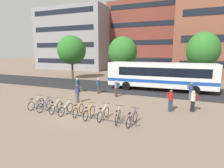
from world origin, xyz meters
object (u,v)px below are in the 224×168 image
object	(u,v)px
parked_bicycle_orange_4	(78,110)
parked_bicycle_purple_8	(132,119)
parked_bicycle_silver_7	(118,117)
commuter_grey_pack_1	(191,90)
parked_bicycle_blue_1	(45,106)
parked_bicycle_orange_5	(89,113)
parked_bicycle_white_3	(66,109)
street_tree_0	(203,50)
commuter_teal_pack_5	(116,87)
city_bus	(159,75)
commuter_navy_pack_0	(77,84)
parked_bicycle_white_6	(103,114)
parked_bicycle_white_0	(36,104)
street_tree_2	(123,52)
commuter_red_pack_2	(170,99)
commuter_maroon_pack_4	(194,100)
parked_bicycle_white_2	(56,107)
commuter_grey_pack_3	(98,85)
commuter_olive_pack_6	(78,92)
street_tree_1	(72,50)

from	to	relation	value
parked_bicycle_orange_4	parked_bicycle_purple_8	xyz separation A→B (m)	(4.02, -0.25, 0.00)
parked_bicycle_silver_7	commuter_grey_pack_1	distance (m)	8.88
parked_bicycle_blue_1	parked_bicycle_orange_5	size ratio (longest dim) A/B	1.00
parked_bicycle_white_3	parked_bicycle_orange_4	world-z (taller)	same
street_tree_0	commuter_teal_pack_5	bearing A→B (deg)	-128.00
parked_bicycle_blue_1	street_tree_0	bearing A→B (deg)	-34.86
parked_bicycle_orange_4	city_bus	bearing A→B (deg)	-27.90
commuter_navy_pack_0	city_bus	bearing A→B (deg)	-116.15
city_bus	parked_bicycle_orange_4	xyz separation A→B (m)	(-4.21, -10.87, -1.39)
commuter_teal_pack_5	parked_bicycle_white_6	bearing A→B (deg)	54.95
parked_bicycle_white_0	street_tree_2	world-z (taller)	street_tree_2
parked_bicycle_white_0	street_tree_0	world-z (taller)	street_tree_0
parked_bicycle_white_3	city_bus	bearing A→B (deg)	-23.20
commuter_red_pack_2	commuter_maroon_pack_4	bearing A→B (deg)	74.82
street_tree_2	commuter_red_pack_2	bearing A→B (deg)	-57.46
city_bus	parked_bicycle_white_2	distance (m)	12.59
parked_bicycle_blue_1	commuter_grey_pack_1	xyz separation A→B (m)	(10.47, 7.55, 0.59)
city_bus	parked_bicycle_white_6	world-z (taller)	city_bus
parked_bicycle_white_6	street_tree_2	size ratio (longest dim) A/B	0.26
parked_bicycle_white_2	commuter_grey_pack_3	distance (m)	6.75
parked_bicycle_orange_4	commuter_teal_pack_5	bearing A→B (deg)	-13.00
commuter_teal_pack_5	street_tree_0	distance (m)	14.06
parked_bicycle_white_3	parked_bicycle_orange_5	bearing A→B (deg)	-90.63
parked_bicycle_white_2	commuter_grey_pack_1	distance (m)	12.11
parked_bicycle_orange_4	commuter_olive_pack_6	distance (m)	3.34
city_bus	street_tree_0	distance (m)	8.11
commuter_maroon_pack_4	street_tree_2	size ratio (longest dim) A/B	0.24
parked_bicycle_silver_7	commuter_red_pack_2	distance (m)	4.62
commuter_red_pack_2	street_tree_1	distance (m)	20.42
parked_bicycle_blue_1	commuter_red_pack_2	xyz separation A→B (m)	(8.95, 3.40, 0.60)
parked_bicycle_orange_4	commuter_olive_pack_6	size ratio (longest dim) A/B	1.05
parked_bicycle_white_0	commuter_teal_pack_5	bearing A→B (deg)	-37.98
parked_bicycle_white_0	commuter_red_pack_2	distance (m)	10.52
commuter_olive_pack_6	street_tree_0	size ratio (longest dim) A/B	0.23
parked_bicycle_orange_4	commuter_teal_pack_5	size ratio (longest dim) A/B	1.03
city_bus	parked_bicycle_orange_5	xyz separation A→B (m)	(-3.21, -11.10, -1.39)
commuter_grey_pack_3	street_tree_0	size ratio (longest dim) A/B	0.23
parked_bicycle_blue_1	commuter_olive_pack_6	world-z (taller)	commuter_olive_pack_6
parked_bicycle_orange_5	commuter_navy_pack_0	distance (m)	8.24
commuter_maroon_pack_4	street_tree_1	world-z (taller)	street_tree_1
parked_bicycle_white_3	commuter_olive_pack_6	bearing A→B (deg)	17.50
commuter_olive_pack_6	commuter_red_pack_2	bearing A→B (deg)	120.15
parked_bicycle_white_3	commuter_teal_pack_5	world-z (taller)	commuter_teal_pack_5
parked_bicycle_orange_4	street_tree_0	bearing A→B (deg)	-35.07
commuter_grey_pack_1	commuter_olive_pack_6	world-z (taller)	commuter_grey_pack_1
parked_bicycle_white_0	commuter_teal_pack_5	xyz separation A→B (m)	(4.64, 5.94, 0.58)
commuter_navy_pack_0	commuter_grey_pack_1	xyz separation A→B (m)	(11.57, 1.21, 0.05)
commuter_teal_pack_5	commuter_olive_pack_6	distance (m)	4.08
commuter_teal_pack_5	parked_bicycle_orange_5	bearing A→B (deg)	45.88
commuter_grey_pack_1	street_tree_0	world-z (taller)	street_tree_0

